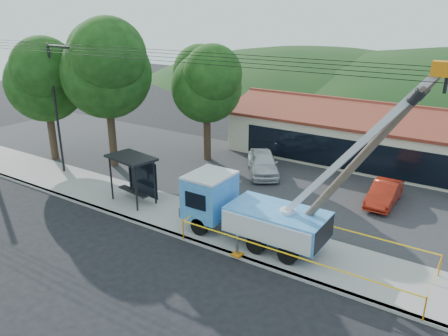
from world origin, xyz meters
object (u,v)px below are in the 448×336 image
bus_shelter (135,168)px  car_silver (263,175)px  leaning_pole (358,161)px  car_red (383,205)px  utility_truck (250,209)px

bus_shelter → car_silver: (4.15, 8.38, -2.24)m
leaning_pole → car_red: 9.31m
utility_truck → bus_shelter: 8.13m
bus_shelter → car_red: (12.67, 7.88, -2.24)m
utility_truck → leaning_pole: 5.98m
bus_shelter → car_red: bus_shelter is taller
utility_truck → leaning_pole: (4.94, 0.40, 3.36)m
bus_shelter → car_red: 15.09m
leaning_pole → car_silver: leaning_pole is taller
leaning_pole → bus_shelter: 13.37m
utility_truck → bus_shelter: (-8.11, 0.28, 0.47)m
car_silver → car_red: 8.53m
leaning_pole → car_silver: 13.18m
leaning_pole → car_red: bearing=92.8°
bus_shelter → car_red: size_ratio=0.78×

